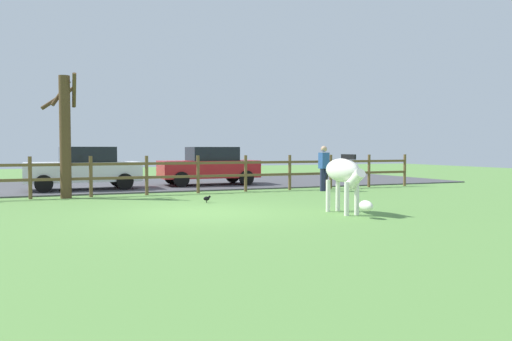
% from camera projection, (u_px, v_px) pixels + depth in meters
% --- Properties ---
extents(ground_plane, '(60.00, 60.00, 0.00)m').
position_uv_depth(ground_plane, '(201.00, 212.00, 11.92)').
color(ground_plane, '#5B8C42').
extents(parking_asphalt, '(28.00, 7.40, 0.05)m').
position_uv_depth(parking_asphalt, '(139.00, 185.00, 20.52)').
color(parking_asphalt, '#47474C').
rests_on(parking_asphalt, ground_plane).
extents(paddock_fence, '(21.25, 0.11, 1.31)m').
position_uv_depth(paddock_fence, '(147.00, 173.00, 16.35)').
color(paddock_fence, brown).
rests_on(paddock_fence, ground_plane).
extents(bare_tree, '(1.06, 1.05, 3.88)m').
position_uv_depth(bare_tree, '(65.00, 133.00, 15.28)').
color(bare_tree, '#513A23').
rests_on(bare_tree, ground_plane).
extents(zebra, '(0.51, 1.93, 1.41)m').
position_uv_depth(zebra, '(344.00, 175.00, 11.65)').
color(zebra, white).
rests_on(zebra, ground_plane).
extents(crow_on_grass, '(0.21, 0.10, 0.20)m').
position_uv_depth(crow_on_grass, '(207.00, 198.00, 14.04)').
color(crow_on_grass, black).
rests_on(crow_on_grass, ground_plane).
extents(parked_car_white, '(4.06, 2.00, 1.56)m').
position_uv_depth(parked_car_white, '(84.00, 168.00, 18.04)').
color(parked_car_white, white).
rests_on(parked_car_white, parking_asphalt).
extents(parked_car_red, '(4.00, 1.88, 1.56)m').
position_uv_depth(parked_car_red, '(209.00, 166.00, 20.36)').
color(parked_car_red, red).
rests_on(parked_car_red, parking_asphalt).
extents(visitor_near_fence, '(0.40, 0.31, 1.64)m').
position_uv_depth(visitor_near_fence, '(324.00, 166.00, 17.90)').
color(visitor_near_fence, '#232847').
rests_on(visitor_near_fence, ground_plane).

